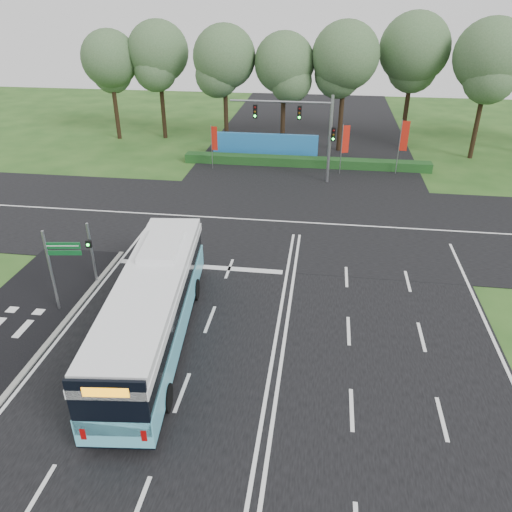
{
  "coord_description": "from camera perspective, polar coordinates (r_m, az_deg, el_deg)",
  "views": [
    {
      "loc": [
        1.65,
        -19.26,
        14.05
      ],
      "look_at": [
        -1.34,
        2.0,
        2.59
      ],
      "focal_mm": 35.0,
      "sensor_mm": 36.0,
      "label": 1
    }
  ],
  "objects": [
    {
      "name": "street_sign",
      "position": [
        25.42,
        -21.85,
        -0.62
      ],
      "size": [
        1.67,
        0.32,
        4.32
      ],
      "rotation": [
        0.0,
        0.0,
        0.14
      ],
      "color": "gray",
      "rests_on": "ground"
    },
    {
      "name": "ground",
      "position": [
        23.9,
        2.54,
        -7.95
      ],
      "size": [
        120.0,
        120.0,
        0.0
      ],
      "primitive_type": "plane",
      "color": "#214818",
      "rests_on": "ground"
    },
    {
      "name": "hedge",
      "position": [
        45.87,
        5.67,
        10.64
      ],
      "size": [
        22.0,
        1.2,
        0.8
      ],
      "primitive_type": "cube",
      "color": "#163D16",
      "rests_on": "ground"
    },
    {
      "name": "traffic_light_gantry",
      "position": [
        40.88,
        5.96,
        14.67
      ],
      "size": [
        8.41,
        0.28,
        7.0
      ],
      "color": "gray",
      "rests_on": "ground"
    },
    {
      "name": "blue_hoarding",
      "position": [
        48.37,
        1.02,
        12.55
      ],
      "size": [
        10.0,
        0.3,
        2.2
      ],
      "primitive_type": "cube",
      "color": "#216DB3",
      "rests_on": "ground"
    },
    {
      "name": "road_main",
      "position": [
        23.89,
        2.54,
        -7.91
      ],
      "size": [
        20.0,
        120.0,
        0.04
      ],
      "primitive_type": "cube",
      "color": "black",
      "rests_on": "ground"
    },
    {
      "name": "pedestrian_signal",
      "position": [
        27.66,
        -18.32,
        0.53
      ],
      "size": [
        0.31,
        0.42,
        3.5
      ],
      "rotation": [
        0.0,
        0.0,
        0.22
      ],
      "color": "gray",
      "rests_on": "ground"
    },
    {
      "name": "banner_flag_right",
      "position": [
        44.61,
        16.46,
        12.68
      ],
      "size": [
        0.68,
        0.15,
        4.66
      ],
      "rotation": [
        0.0,
        0.0,
        -0.15
      ],
      "color": "gray",
      "rests_on": "ground"
    },
    {
      "name": "city_bus",
      "position": [
        22.24,
        -11.68,
        -5.85
      ],
      "size": [
        4.0,
        12.99,
        3.67
      ],
      "rotation": [
        0.0,
        0.0,
        0.11
      ],
      "color": "#61C7E0",
      "rests_on": "ground"
    },
    {
      "name": "road_cross",
      "position": [
        34.3,
        4.55,
        3.86
      ],
      "size": [
        120.0,
        14.0,
        0.05
      ],
      "primitive_type": "cube",
      "color": "black",
      "rests_on": "ground"
    },
    {
      "name": "eucalyptus_row",
      "position": [
        50.67,
        11.91,
        21.48
      ],
      "size": [
        52.76,
        9.31,
        12.71
      ],
      "color": "black",
      "rests_on": "ground"
    },
    {
      "name": "banner_flag_mid",
      "position": [
        43.49,
        10.1,
        12.69
      ],
      "size": [
        0.62,
        0.22,
        4.3
      ],
      "rotation": [
        0.0,
        0.0,
        0.28
      ],
      "color": "gray",
      "rests_on": "ground"
    },
    {
      "name": "banner_flag_left",
      "position": [
        44.5,
        -4.84,
        13.0
      ],
      "size": [
        0.57,
        0.11,
        3.85
      ],
      "rotation": [
        0.0,
        0.0,
        -0.12
      ],
      "color": "gray",
      "rests_on": "ground"
    },
    {
      "name": "kerb_strip",
      "position": [
        24.46,
        -22.85,
        -9.39
      ],
      "size": [
        0.25,
        18.0,
        0.12
      ],
      "primitive_type": "cube",
      "color": "gray",
      "rests_on": "ground"
    }
  ]
}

